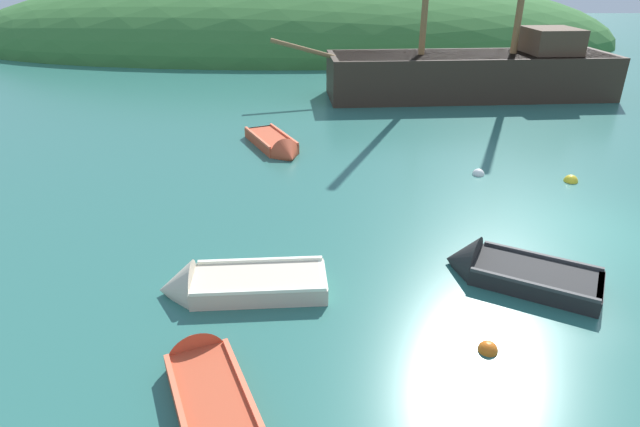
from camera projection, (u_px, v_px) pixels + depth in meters
ground_plane at (594, 231)px, 12.43m from camera, size 120.00×120.00×0.00m
shore_hill at (292, 44)px, 41.39m from camera, size 50.17×23.06×10.47m
sailing_ship at (473, 80)px, 24.59m from camera, size 15.86×4.46×11.65m
rowboat_center at (208, 387)px, 7.75m from camera, size 2.10×3.16×0.95m
rowboat_portside at (232, 287)px, 10.08m from camera, size 3.26×1.38×1.13m
rowboat_far at (277, 146)px, 17.83m from camera, size 2.32×3.40×1.00m
rowboat_near_dock at (507, 273)px, 10.54m from camera, size 3.20×2.51×1.22m
buoy_yellow at (572, 182)px, 15.23m from camera, size 0.40×0.40×0.40m
buoy_white at (479, 175)px, 15.73m from camera, size 0.36×0.36×0.36m
buoy_orange at (489, 351)px, 8.59m from camera, size 0.33×0.33×0.33m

